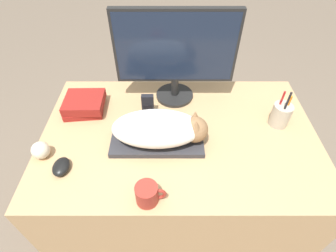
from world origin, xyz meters
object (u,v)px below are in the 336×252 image
Objects in this scene: cat at (161,128)px; coffee_mug at (147,194)px; keyboard at (157,141)px; monitor at (175,52)px; book_stack at (84,104)px; computer_mouse at (61,167)px; phone at (147,105)px; baseball at (40,151)px; pen_cup at (280,114)px.

cat is 3.61× the size of coffee_mug.
keyboard is 0.71× the size of monitor.
book_stack is (-0.44, -0.10, -0.22)m from monitor.
cat is at bearing 19.50° from computer_mouse.
book_stack is (-0.38, 0.22, -0.05)m from cat.
monitor is at bearing 44.28° from phone.
coffee_mug is 0.49m from baseball.
phone is (-0.02, 0.46, 0.01)m from coffee_mug.
baseball is at bearing -144.70° from monitor.
phone is at bearing 45.72° from computer_mouse.
monitor is at bearing 75.79° from keyboard.
coffee_mug reaches higher than computer_mouse.
phone is at bearing 110.06° from cat.
baseball is (-0.10, 0.07, 0.02)m from computer_mouse.
baseball reaches higher than computer_mouse.
monitor is (0.06, 0.32, 0.17)m from cat.
pen_cup is at bearing 15.59° from computer_mouse.
baseball reaches higher than book_stack.
monitor is 0.27m from phone.
phone is 0.54× the size of book_stack.
coffee_mug is at bearing -99.70° from cat.
phone is at bearing -4.26° from book_stack.
computer_mouse is at bearing -92.38° from book_stack.
keyboard is 4.34× the size of computer_mouse.
cat is 0.21m from phone.
computer_mouse is at bearing -134.28° from phone.
pen_cup is at bearing 10.54° from baseball.
baseball is at bearing -169.46° from pen_cup.
book_stack is at bearing 87.62° from computer_mouse.
baseball is (-0.55, -0.39, -0.22)m from monitor.
cat is 2.01× the size of pen_cup.
cat is (0.02, 0.00, 0.08)m from keyboard.
pen_cup is (0.56, 0.12, 0.04)m from keyboard.
coffee_mug reaches higher than book_stack.
phone reaches higher than coffee_mug.
book_stack is (-0.36, 0.22, 0.02)m from keyboard.
cat is 2.01× the size of book_stack.
keyboard is at bearing -167.86° from pen_cup.
monitor is 6.11× the size of computer_mouse.
coffee_mug is at bearing -55.70° from book_stack.
baseball is 0.50m from phone.
baseball is (-0.47, -0.07, 0.02)m from keyboard.
pen_cup is at bearing 34.01° from coffee_mug.
computer_mouse is 0.36m from book_stack.
cat is at bearing -29.61° from book_stack.
computer_mouse is at bearing -34.86° from baseball.
baseball is 0.31m from book_stack.
coffee_mug is (-0.05, -0.27, -0.05)m from cat.
baseball is at bearing 145.14° from computer_mouse.
monitor is (0.08, 0.32, 0.25)m from keyboard.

